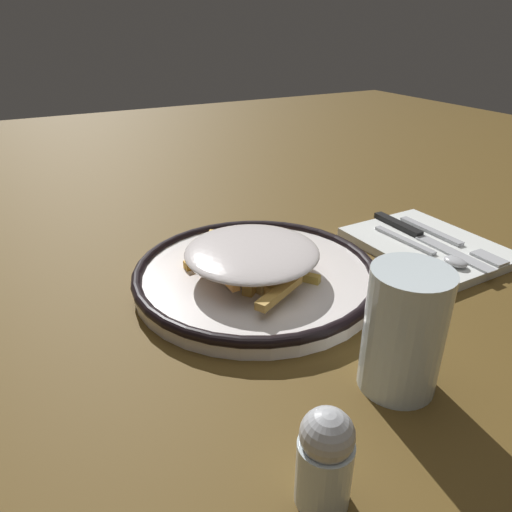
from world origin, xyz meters
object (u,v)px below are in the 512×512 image
at_px(spoon, 434,253).
at_px(knife, 418,235).
at_px(fries_heap, 253,255).
at_px(plate, 256,275).
at_px(salt_shaker, 325,458).
at_px(fork, 449,239).
at_px(napkin, 427,246).
at_px(water_glass, 404,331).

bearing_deg(spoon, knife, -115.34).
xyz_separation_m(fries_heap, knife, (-0.27, 0.00, -0.03)).
relative_size(plate, knife, 1.42).
xyz_separation_m(knife, salt_shaker, (0.35, 0.27, 0.02)).
xyz_separation_m(fork, knife, (0.03, -0.03, 0.00)).
height_order(spoon, salt_shaker, salt_shaker).
distance_m(plate, salt_shaker, 0.30).
xyz_separation_m(napkin, fork, (-0.03, 0.01, 0.01)).
bearing_deg(water_glass, salt_shaker, 26.93).
relative_size(fries_heap, salt_shaker, 2.50).
bearing_deg(fork, fries_heap, -6.85).
bearing_deg(fork, spoon, 22.78).
xyz_separation_m(napkin, spoon, (0.03, 0.03, 0.01)).
relative_size(fries_heap, spoon, 1.27).
xyz_separation_m(plate, salt_shaker, (0.10, 0.28, 0.03)).
xyz_separation_m(plate, fork, (-0.29, 0.04, 0.00)).
xyz_separation_m(plate, fries_heap, (0.01, 0.00, 0.03)).
distance_m(spoon, salt_shaker, 0.39).
xyz_separation_m(water_glass, salt_shaker, (0.12, 0.06, -0.02)).
xyz_separation_m(plate, water_glass, (-0.03, 0.21, 0.04)).
bearing_deg(salt_shaker, plate, -109.12).
relative_size(plate, fork, 1.69).
height_order(plate, knife, plate).
bearing_deg(plate, napkin, 174.03).
relative_size(water_glass, salt_shaker, 1.48).
bearing_deg(spoon, plate, -14.86).
xyz_separation_m(fries_heap, spoon, (-0.24, 0.06, -0.03)).
bearing_deg(water_glass, knife, -138.20).
bearing_deg(knife, napkin, 90.44).
height_order(plate, napkin, plate).
distance_m(fork, salt_shaker, 0.45).
xyz_separation_m(fork, salt_shaker, (0.38, 0.24, 0.02)).
relative_size(fries_heap, fork, 1.10).
xyz_separation_m(knife, water_glass, (0.23, 0.21, 0.04)).
relative_size(plate, napkin, 1.47).
bearing_deg(napkin, knife, -89.56).
bearing_deg(fries_heap, water_glass, 99.24).
height_order(plate, water_glass, water_glass).
distance_m(napkin, salt_shaker, 0.44).
bearing_deg(knife, water_glass, 41.80).
xyz_separation_m(fries_heap, fork, (-0.29, 0.04, -0.03)).
relative_size(fries_heap, knife, 0.92).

